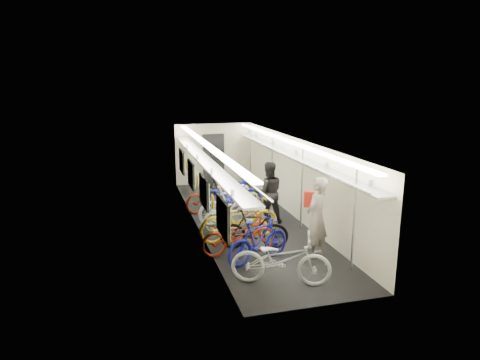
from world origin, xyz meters
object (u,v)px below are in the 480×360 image
bicycle_0 (281,259)px  passenger_near (316,218)px  passenger_mid (268,192)px  bicycle_1 (258,241)px  backpack (309,199)px

bicycle_0 → passenger_near: passenger_near is taller
bicycle_0 → passenger_mid: bearing=7.3°
bicycle_0 → bicycle_1: bearing=28.3°
passenger_mid → backpack: size_ratio=4.73×
passenger_mid → passenger_near: bearing=102.7°
passenger_near → backpack: (0.02, 0.46, 0.32)m
backpack → bicycle_0: bearing=-108.4°
passenger_near → backpack: 0.56m
bicycle_0 → passenger_near: size_ratio=1.05×
passenger_near → passenger_mid: bearing=-122.5°
passenger_near → backpack: size_ratio=5.06×
passenger_mid → backpack: (0.28, -2.22, 0.38)m
backpack → passenger_mid: bearing=118.4°
bicycle_1 → backpack: 1.64m
bicycle_1 → backpack: size_ratio=4.50×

